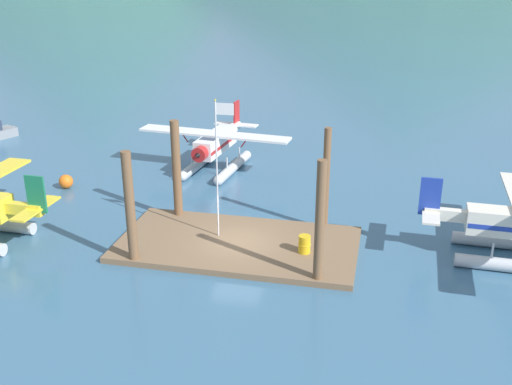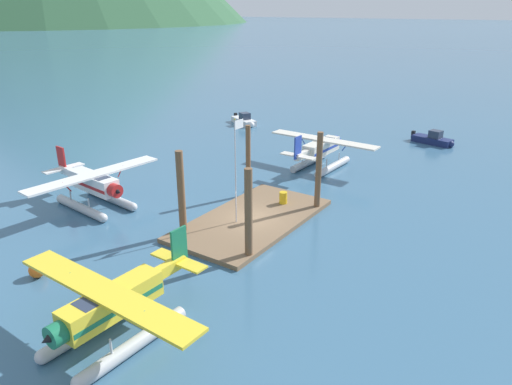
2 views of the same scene
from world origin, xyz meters
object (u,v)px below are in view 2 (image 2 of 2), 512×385
at_px(seaplane_yellow_port_aft, 113,310).
at_px(boat_white_open_east, 244,120).
at_px(flagpole, 236,160).
at_px(seaplane_white_bow_left, 94,187).
at_px(mooring_buoy, 37,270).
at_px(fuel_drum, 283,198).
at_px(boat_navy_open_se, 433,139).
at_px(seaplane_cream_stbd_fwd, 321,151).

relative_size(seaplane_yellow_port_aft, boat_white_open_east, 2.33).
distance_m(flagpole, seaplane_yellow_port_aft, 13.26).
bearing_deg(seaplane_white_bow_left, mooring_buoy, -146.66).
bearing_deg(fuel_drum, seaplane_white_bow_left, 124.00).
relative_size(fuel_drum, boat_navy_open_se, 0.18).
xyz_separation_m(seaplane_yellow_port_aft, boat_navy_open_se, (41.21, -2.78, -1.09)).
height_order(mooring_buoy, boat_navy_open_se, boat_navy_open_se).
relative_size(mooring_buoy, boat_white_open_east, 0.20).
relative_size(mooring_buoy, boat_navy_open_se, 0.18).
bearing_deg(fuel_drum, mooring_buoy, 159.20).
distance_m(flagpole, boat_navy_open_se, 29.36).
bearing_deg(boat_navy_open_se, seaplane_cream_stbd_fwd, 155.88).
relative_size(seaplane_cream_stbd_fwd, boat_white_open_east, 2.33).
height_order(seaplane_white_bow_left, boat_white_open_east, seaplane_white_bow_left).
xyz_separation_m(fuel_drum, seaplane_white_bow_left, (-7.75, 11.48, 0.84)).
height_order(flagpole, boat_white_open_east, flagpole).
xyz_separation_m(seaplane_cream_stbd_fwd, seaplane_white_bow_left, (-17.64, 9.55, 0.00)).
distance_m(seaplane_yellow_port_aft, boat_navy_open_se, 41.32).
bearing_deg(boat_navy_open_se, boat_white_open_east, 100.26).
bearing_deg(boat_navy_open_se, mooring_buoy, 165.32).
bearing_deg(seaplane_yellow_port_aft, seaplane_cream_stbd_fwd, 7.55).
xyz_separation_m(seaplane_cream_stbd_fwd, seaplane_yellow_port_aft, (-27.00, -3.58, 0.00)).
bearing_deg(flagpole, seaplane_cream_stbd_fwd, 3.98).
relative_size(flagpole, seaplane_white_bow_left, 0.67).
bearing_deg(seaplane_cream_stbd_fwd, boat_navy_open_se, -24.12).
bearing_deg(seaplane_cream_stbd_fwd, boat_white_open_east, 57.40).
relative_size(seaplane_cream_stbd_fwd, seaplane_white_bow_left, 1.00).
xyz_separation_m(mooring_buoy, boat_navy_open_se, (40.09, -10.50, 0.05)).
bearing_deg(seaplane_white_bow_left, flagpole, -72.68).
height_order(fuel_drum, boat_white_open_east, boat_white_open_east).
relative_size(fuel_drum, seaplane_white_bow_left, 0.08).
bearing_deg(fuel_drum, flagpole, 168.16).
height_order(mooring_buoy, seaplane_cream_stbd_fwd, seaplane_cream_stbd_fwd).
bearing_deg(boat_white_open_east, flagpole, -145.41).
bearing_deg(boat_navy_open_se, flagpole, 169.37).
bearing_deg(fuel_drum, seaplane_cream_stbd_fwd, 11.05).
xyz_separation_m(fuel_drum, boat_white_open_east, (20.08, 17.85, -0.25)).
bearing_deg(seaplane_cream_stbd_fwd, seaplane_yellow_port_aft, -172.45).
bearing_deg(mooring_buoy, flagpole, -24.02).
height_order(mooring_buoy, boat_white_open_east, boat_white_open_east).
distance_m(flagpole, fuel_drum, 5.98).
distance_m(seaplane_white_bow_left, boat_white_open_east, 28.56).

